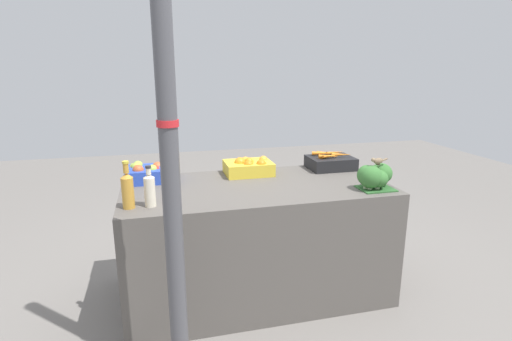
# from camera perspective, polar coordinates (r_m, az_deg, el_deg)

# --- Properties ---
(ground_plane) EXTENTS (10.00, 10.00, 0.00)m
(ground_plane) POSITION_cam_1_polar(r_m,az_deg,el_deg) (3.01, 0.00, -16.70)
(ground_plane) COLOR slate
(market_table) EXTENTS (1.76, 0.88, 0.79)m
(market_table) POSITION_cam_1_polar(r_m,az_deg,el_deg) (2.83, 0.00, -9.81)
(market_table) COLOR #56514C
(market_table) RESTS_ON ground_plane
(support_pole) EXTENTS (0.10, 0.10, 2.42)m
(support_pole) POSITION_cam_1_polar(r_m,az_deg,el_deg) (1.78, -12.31, 2.81)
(support_pole) COLOR #4C4C51
(support_pole) RESTS_ON ground_plane
(apple_crate) EXTENTS (0.34, 0.27, 0.13)m
(apple_crate) POSITION_cam_1_polar(r_m,az_deg,el_deg) (2.87, -14.96, -0.28)
(apple_crate) COLOR #2847B7
(apple_crate) RESTS_ON market_table
(orange_crate) EXTENTS (0.34, 0.27, 0.13)m
(orange_crate) POSITION_cam_1_polar(r_m,az_deg,el_deg) (2.94, -1.09, 0.55)
(orange_crate) COLOR gold
(orange_crate) RESTS_ON market_table
(carrot_crate) EXTENTS (0.34, 0.27, 0.13)m
(carrot_crate) POSITION_cam_1_polar(r_m,az_deg,el_deg) (3.15, 10.60, 1.18)
(carrot_crate) COLOR black
(carrot_crate) RESTS_ON market_table
(broccoli_pile) EXTENTS (0.26, 0.21, 0.16)m
(broccoli_pile) POSITION_cam_1_polar(r_m,az_deg,el_deg) (2.68, 16.54, -0.79)
(broccoli_pile) COLOR #2D602D
(broccoli_pile) RESTS_ON market_table
(juice_bottle_amber) EXTENTS (0.07, 0.07, 0.27)m
(juice_bottle_amber) POSITION_cam_1_polar(r_m,az_deg,el_deg) (2.33, -17.87, -2.55)
(juice_bottle_amber) COLOR gold
(juice_bottle_amber) RESTS_ON market_table
(juice_bottle_cloudy) EXTENTS (0.06, 0.06, 0.24)m
(juice_bottle_cloudy) POSITION_cam_1_polar(r_m,az_deg,el_deg) (2.33, -14.95, -2.62)
(juice_bottle_cloudy) COLOR beige
(juice_bottle_cloudy) RESTS_ON market_table
(sparrow_bird) EXTENTS (0.13, 0.05, 0.05)m
(sparrow_bird) POSITION_cam_1_polar(r_m,az_deg,el_deg) (2.65, 16.99, 1.33)
(sparrow_bird) COLOR #4C3D2D
(sparrow_bird) RESTS_ON broccoli_pile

